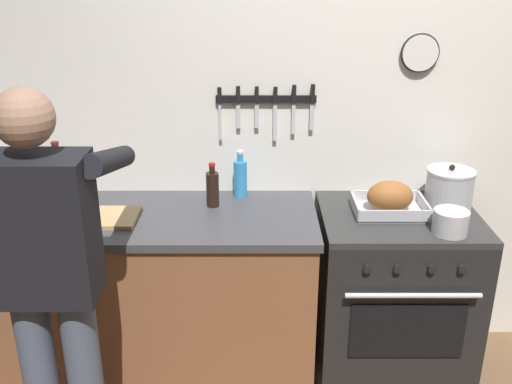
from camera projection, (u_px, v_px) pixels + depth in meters
name	position (u px, v px, depth m)	size (l,w,h in m)	color
wall_back	(347.00, 115.00, 3.01)	(6.00, 0.13, 2.60)	white
counter_block	(111.00, 294.00, 2.99)	(2.03, 0.65, 0.90)	brown
stove	(390.00, 294.00, 2.99)	(0.76, 0.67, 0.90)	black
person_cook	(47.00, 272.00, 2.20)	(0.51, 0.63, 1.66)	#4C566B
roasting_pan	(388.00, 199.00, 2.82)	(0.35, 0.26, 0.16)	#B7B7BC
stock_pot	(447.00, 187.00, 2.90)	(0.24, 0.24, 0.21)	#B7B7BC
saucepan	(448.00, 222.00, 2.62)	(0.16, 0.16, 0.11)	#B7B7BC
cutting_board	(97.00, 218.00, 2.76)	(0.36, 0.24, 0.02)	tan
bottle_wine_red	(57.00, 180.00, 2.87)	(0.07, 0.07, 0.33)	#47141E
bottle_soy_sauce	(211.00, 188.00, 2.89)	(0.06, 0.06, 0.23)	black
bottle_dish_soap	(238.00, 177.00, 3.00)	(0.07, 0.07, 0.25)	#338CCC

